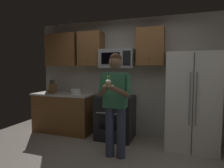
% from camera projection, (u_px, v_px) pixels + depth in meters
% --- Properties ---
extents(wall_back, '(4.40, 0.10, 2.60)m').
position_uv_depth(wall_back, '(127.00, 78.00, 4.37)').
color(wall_back, beige).
rests_on(wall_back, ground).
extents(oven_range, '(0.76, 0.70, 0.93)m').
position_uv_depth(oven_range, '(116.00, 117.00, 4.12)').
color(oven_range, black).
rests_on(oven_range, ground).
extents(microwave, '(0.74, 0.41, 0.40)m').
position_uv_depth(microwave, '(117.00, 59.00, 4.13)').
color(microwave, '#9EA0A5').
extents(refrigerator, '(0.90, 0.75, 1.80)m').
position_uv_depth(refrigerator, '(191.00, 101.00, 3.55)').
color(refrigerator, white).
rests_on(refrigerator, ground).
extents(cabinet_row_upper, '(2.78, 0.36, 0.76)m').
position_uv_depth(cabinet_row_upper, '(94.00, 49.00, 4.34)').
color(cabinet_row_upper, brown).
extents(counter_left, '(1.44, 0.66, 0.92)m').
position_uv_depth(counter_left, '(64.00, 112.00, 4.56)').
color(counter_left, brown).
rests_on(counter_left, ground).
extents(knife_block, '(0.16, 0.15, 0.32)m').
position_uv_depth(knife_block, '(53.00, 88.00, 4.56)').
color(knife_block, brown).
rests_on(knife_block, counter_left).
extents(bowl_large_white, '(0.26, 0.26, 0.12)m').
position_uv_depth(bowl_large_white, '(76.00, 91.00, 4.39)').
color(bowl_large_white, white).
rests_on(bowl_large_white, counter_left).
extents(person, '(0.60, 0.48, 1.76)m').
position_uv_depth(person, '(115.00, 99.00, 3.18)').
color(person, '#383F59').
rests_on(person, ground).
extents(cupcake, '(0.09, 0.09, 0.17)m').
position_uv_depth(cupcake, '(108.00, 83.00, 2.85)').
color(cupcake, '#A87F56').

